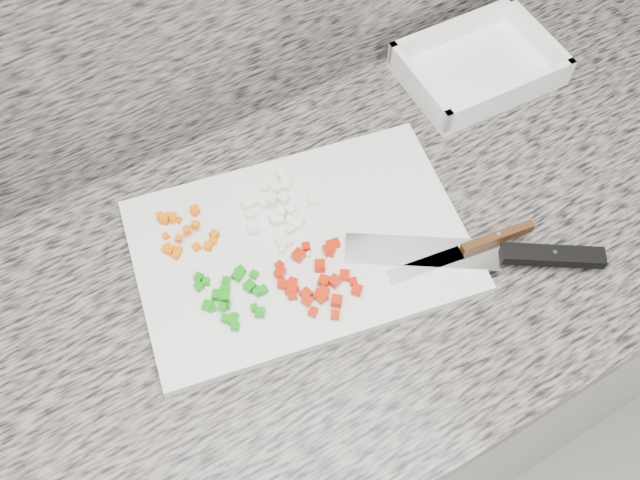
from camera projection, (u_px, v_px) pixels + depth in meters
The scene contains 11 objects.
cabinet at pixel (265, 414), 1.36m from camera, with size 3.92×0.62×0.86m, color silver.
countertop at pixel (243, 312), 0.97m from camera, with size 3.96×0.64×0.04m, color slate.
cutting_board at pixel (300, 246), 1.00m from camera, with size 0.45×0.30×0.02m, color silver.
carrot_pile at pixel (182, 231), 0.99m from camera, with size 0.08×0.09×0.02m.
onion_pile at pixel (279, 205), 1.01m from camera, with size 0.11×0.10×0.02m.
green_pepper_pile at pixel (231, 296), 0.94m from camera, with size 0.09×0.10×0.02m.
red_pepper_pile at pixel (316, 280), 0.95m from camera, with size 0.11×0.12×0.01m.
garlic_pile at pixel (286, 245), 0.98m from camera, with size 0.04×0.05×0.01m.
chef_knife at pixel (508, 254), 0.97m from camera, with size 0.31×0.23×0.02m.
paring_knife at pixel (479, 245), 0.98m from camera, with size 0.22×0.05×0.02m.
tray at pixel (478, 68), 1.16m from camera, with size 0.25×0.19×0.05m.
Camera 1 is at (-0.12, 1.02, 1.76)m, focal length 40.00 mm.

